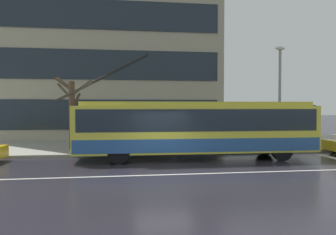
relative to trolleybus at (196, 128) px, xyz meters
name	(u,v)px	position (x,y,z in m)	size (l,w,h in m)	color
ground_plane	(164,169)	(-2.02, -2.63, -1.61)	(160.00, 160.00, 0.00)	#23202A
sidewalk_slab	(146,144)	(-2.02, 6.60, -1.54)	(80.00, 10.00, 0.14)	gray
lane_centre_line	(168,175)	(-2.02, -3.83, -1.61)	(72.00, 0.14, 0.01)	silver
trolleybus	(196,128)	(0.00, 0.00, 0.00)	(13.07, 2.81, 5.28)	#D6D03E
bus_shelter	(148,119)	(-2.12, 3.48, 0.31)	(4.09, 1.59, 2.38)	gray
pedestrian_at_shelter	(203,124)	(1.30, 3.73, 0.00)	(1.27, 1.27, 1.90)	#52444A
pedestrian_approaching_curb	(111,132)	(-4.32, 4.23, -0.52)	(0.46, 0.46, 1.61)	#49424C
street_lamp	(280,88)	(5.71, 2.45, 2.20)	(0.60, 0.32, 6.15)	#938E99
street_tree_bare	(71,108)	(-6.67, 4.16, 0.96)	(2.35, 1.15, 4.36)	brown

